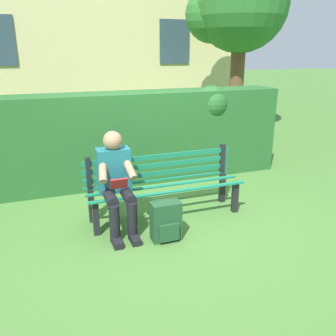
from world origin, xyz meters
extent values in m
plane|color=#477533|center=(0.00, 0.00, 0.00)|extent=(60.00, 60.00, 0.00)
cube|color=black|center=(-0.90, 0.18, 0.21)|extent=(0.07, 0.07, 0.42)
cube|color=black|center=(0.90, 0.18, 0.21)|extent=(0.07, 0.07, 0.42)
cube|color=black|center=(-0.90, -0.18, 0.21)|extent=(0.07, 0.07, 0.42)
cube|color=black|center=(0.90, -0.18, 0.21)|extent=(0.07, 0.07, 0.42)
cube|color=#197251|center=(0.00, -0.23, 0.43)|extent=(1.97, 0.06, 0.02)
cube|color=#197251|center=(0.00, 0.00, 0.43)|extent=(1.97, 0.06, 0.02)
cube|color=#197251|center=(0.00, 0.23, 0.43)|extent=(1.97, 0.06, 0.02)
cube|color=black|center=(-0.90, -0.22, 0.63)|extent=(0.06, 0.06, 0.39)
cube|color=black|center=(0.90, -0.22, 0.63)|extent=(0.06, 0.06, 0.39)
cube|color=#197251|center=(0.00, -0.22, 0.52)|extent=(1.97, 0.02, 0.06)
cube|color=#197251|center=(0.00, -0.22, 0.63)|extent=(1.97, 0.02, 0.06)
cube|color=#197251|center=(0.00, -0.22, 0.74)|extent=(1.97, 0.02, 0.06)
cube|color=#1E6672|center=(0.63, -0.02, 0.70)|extent=(0.38, 0.22, 0.52)
sphere|color=#A57A5B|center=(0.63, 0.00, 1.06)|extent=(0.22, 0.22, 0.22)
cylinder|color=black|center=(0.53, 0.19, 0.46)|extent=(0.13, 0.42, 0.13)
cylinder|color=black|center=(0.73, 0.19, 0.46)|extent=(0.13, 0.42, 0.13)
cylinder|color=black|center=(0.53, 0.40, 0.22)|extent=(0.12, 0.12, 0.44)
cylinder|color=black|center=(0.73, 0.40, 0.22)|extent=(0.12, 0.12, 0.44)
cube|color=black|center=(0.53, 0.48, 0.04)|extent=(0.10, 0.24, 0.07)
cube|color=black|center=(0.73, 0.48, 0.04)|extent=(0.10, 0.24, 0.07)
cylinder|color=#A57A5B|center=(0.48, 0.12, 0.76)|extent=(0.14, 0.32, 0.26)
cylinder|color=#A57A5B|center=(0.78, 0.12, 0.76)|extent=(0.14, 0.32, 0.26)
cube|color=#B22626|center=(0.63, 0.24, 0.62)|extent=(0.20, 0.07, 0.13)
cube|color=#265B28|center=(0.39, -1.46, 0.71)|extent=(5.59, 0.63, 1.42)
sphere|color=#265B28|center=(-1.29, -1.36, 1.21)|extent=(0.57, 0.57, 0.57)
sphere|color=#265B28|center=(1.79, -1.52, 1.14)|extent=(0.50, 0.50, 0.50)
cube|color=#334756|center=(-2.47, -6.19, 2.25)|extent=(0.90, 0.04, 1.20)
cube|color=#1E4728|center=(0.19, 0.54, 0.22)|extent=(0.33, 0.18, 0.45)
cube|color=#1E4728|center=(0.19, 0.65, 0.13)|extent=(0.23, 0.04, 0.20)
cylinder|color=#1E4728|center=(0.09, 0.44, 0.25)|extent=(0.04, 0.04, 0.27)
cylinder|color=#1E4728|center=(0.28, 0.44, 0.25)|extent=(0.04, 0.04, 0.27)
cylinder|color=brown|center=(-3.42, -4.22, 1.23)|extent=(0.36, 0.36, 2.46)
sphere|color=#2D702D|center=(-3.42, -4.22, 3.08)|extent=(2.27, 2.27, 2.27)
sphere|color=#2D702D|center=(-2.85, -4.56, 2.85)|extent=(1.36, 1.36, 1.36)
camera|label=1|loc=(1.37, 3.90, 2.04)|focal=37.94mm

